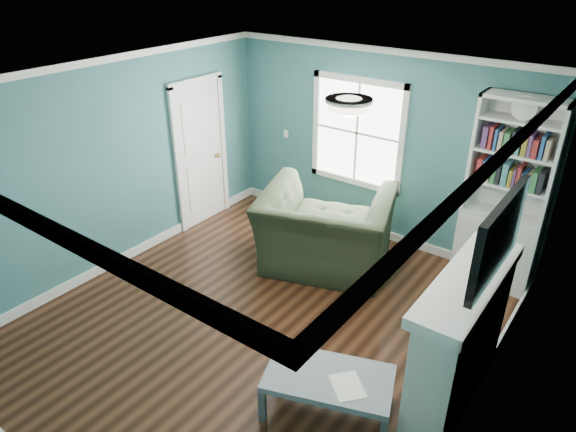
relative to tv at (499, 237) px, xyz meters
The scene contains 13 objects.
floor 2.80m from the tv, behind, with size 5.00×5.00×0.00m, color black.
room_walls 2.21m from the tv, behind, with size 5.00×5.00×5.00m.
trim 2.26m from the tv, behind, with size 4.50×5.00×2.60m.
window 3.40m from the tv, 137.57° to the left, with size 1.40×0.06×1.50m.
bookshelf 2.29m from the tv, 101.57° to the left, with size 0.90×0.35×2.31m.
fireplace 1.10m from the tv, behind, with size 0.44×1.58×1.30m.
tv is the anchor object (origin of this frame).
door 4.63m from the tv, 164.80° to the left, with size 0.12×0.98×2.17m.
ceiling_fixture 1.54m from the tv, behind, with size 0.38×0.38×0.15m.
light_switch 4.38m from the tv, 148.30° to the left, with size 0.08×0.01×0.12m, color white.
recliner 2.74m from the tv, 152.62° to the left, with size 1.58×1.02×1.38m, color black.
coffee_table 1.85m from the tv, 140.03° to the right, with size 1.23×0.94×0.40m.
paper_sheet 1.73m from the tv, 133.46° to the right, with size 0.25×0.31×0.00m, color white.
Camera 1 is at (2.91, -3.44, 3.64)m, focal length 32.00 mm.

